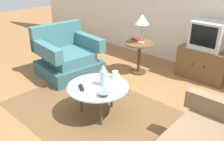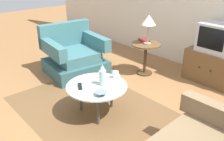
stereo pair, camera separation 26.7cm
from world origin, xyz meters
name	(u,v)px [view 1 (the left image)]	position (x,y,z in m)	size (l,w,h in m)	color
ground_plane	(104,117)	(0.00, 0.00, 0.00)	(16.00, 16.00, 0.00)	olive
area_rug	(99,114)	(-0.11, 0.02, 0.00)	(2.48, 1.61, 0.00)	brown
armchair	(67,58)	(-1.44, 0.55, 0.30)	(0.99, 1.05, 0.85)	#325C60
coffee_table	(98,88)	(-0.11, 0.02, 0.38)	(0.78, 0.78, 0.41)	#B2C6C1
side_table	(139,51)	(-0.53, 1.44, 0.41)	(0.51, 0.51, 0.56)	brown
tv_stand	(204,63)	(0.40, 2.04, 0.26)	(0.82, 0.51, 0.53)	brown
television	(209,35)	(0.40, 2.03, 0.75)	(0.52, 0.43, 0.45)	#B7B7BC
table_lamp	(142,20)	(-0.51, 1.44, 0.96)	(0.24, 0.24, 0.50)	#9E937A
vase	(104,75)	(-0.08, 0.09, 0.55)	(0.09, 0.09, 0.28)	silver
mug	(115,75)	(-0.11, 0.34, 0.46)	(0.13, 0.08, 0.10)	white
bowl	(104,94)	(0.11, -0.09, 0.44)	(0.15, 0.15, 0.04)	slate
tv_remote_dark	(81,88)	(-0.22, -0.16, 0.42)	(0.16, 0.12, 0.02)	black
tv_remote_silver	(102,77)	(-0.24, 0.22, 0.42)	(0.14, 0.13, 0.02)	#B2B2B7
book	(137,39)	(-0.66, 1.52, 0.58)	(0.25, 0.23, 0.03)	maroon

